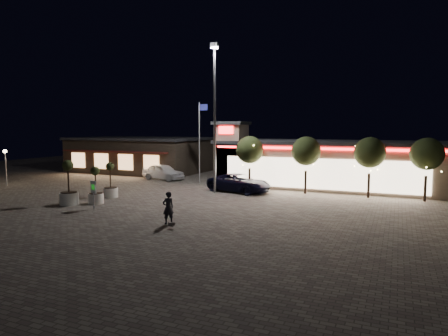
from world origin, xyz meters
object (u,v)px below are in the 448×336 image
at_px(valet_sign, 93,189).
at_px(planter_mid, 69,191).
at_px(pickup_truck, 239,183).
at_px(planter_left, 111,187).
at_px(pedestrian, 168,208).
at_px(white_sedan, 163,172).

bearing_deg(valet_sign, planter_mid, 168.43).
height_order(pickup_truck, planter_left, planter_left).
bearing_deg(pedestrian, white_sedan, -112.02).
bearing_deg(valet_sign, white_sedan, 105.21).
height_order(white_sedan, valet_sign, valet_sign).
bearing_deg(planter_left, planter_mid, -101.45).
bearing_deg(planter_mid, valet_sign, -11.57).
xyz_separation_m(pedestrian, planter_left, (-8.80, 5.67, -0.07)).
bearing_deg(white_sedan, valet_sign, -153.24).
bearing_deg(planter_left, white_sedan, 100.86).
relative_size(pickup_truck, white_sedan, 1.14).
relative_size(pickup_truck, planter_left, 2.01).
distance_m(planter_left, valet_sign, 4.69).
distance_m(pedestrian, valet_sign, 6.94).
bearing_deg(pickup_truck, pedestrian, -165.54).
relative_size(planter_left, valet_sign, 1.44).
xyz_separation_m(pickup_truck, planter_mid, (-9.09, -10.24, 0.22)).
relative_size(planter_mid, valet_sign, 1.66).
xyz_separation_m(planter_mid, valet_sign, (2.77, -0.57, 0.36)).
distance_m(pickup_truck, pedestrian, 12.28).
bearing_deg(planter_left, pickup_truck, 38.32).
bearing_deg(white_sedan, pickup_truck, -101.61).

